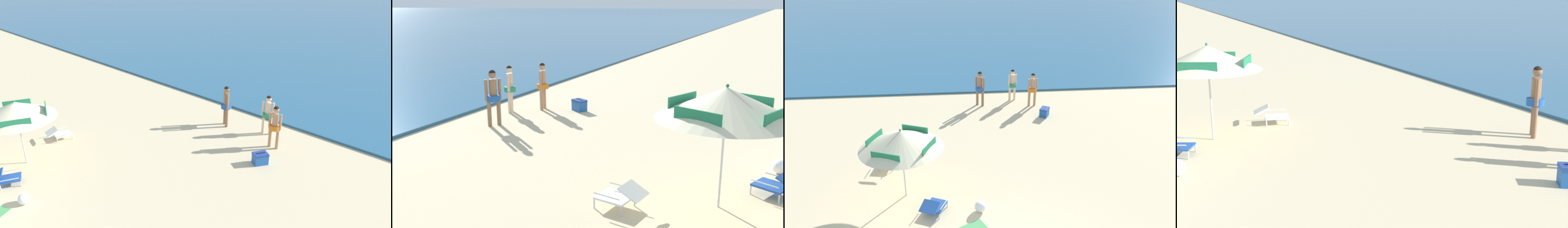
{
  "view_description": "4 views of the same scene",
  "coord_description": "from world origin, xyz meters",
  "views": [
    {
      "loc": [
        9.33,
        0.23,
        6.44
      ],
      "look_at": [
        1.08,
        8.75,
        1.32
      ],
      "focal_mm": 33.07,
      "sensor_mm": 36.0,
      "label": 1
    },
    {
      "loc": [
        -10.02,
        3.05,
        3.61
      ],
      "look_at": [
        0.06,
        7.54,
        0.86
      ],
      "focal_mm": 40.21,
      "sensor_mm": 36.0,
      "label": 2
    },
    {
      "loc": [
        -0.87,
        -5.96,
        7.05
      ],
      "look_at": [
        0.47,
        8.44,
        0.65
      ],
      "focal_mm": 34.37,
      "sensor_mm": 36.0,
      "label": 3
    },
    {
      "loc": [
        10.18,
        2.31,
        3.58
      ],
      "look_at": [
        0.59,
        6.72,
        0.98
      ],
      "focal_mm": 48.16,
      "sensor_mm": 36.0,
      "label": 4
    }
  ],
  "objects": [
    {
      "name": "beach_umbrella_striped_main",
      "position": [
        -2.28,
        3.87,
        1.95
      ],
      "size": [
        3.21,
        3.22,
        2.3
      ],
      "color": "silver",
      "rests_on": "ground"
    },
    {
      "name": "person_standing_beside",
      "position": [
        0.69,
        10.96,
        1.0
      ],
      "size": [
        0.43,
        0.42,
        1.72
      ],
      "color": "#8C6042",
      "rests_on": "ground"
    },
    {
      "name": "person_wading_in",
      "position": [
        3.2,
        10.68,
        0.96
      ],
      "size": [
        0.49,
        0.4,
        1.65
      ],
      "color": "tan",
      "rests_on": "ground"
    },
    {
      "name": "cooler_box",
      "position": [
        3.51,
        9.4,
        0.2
      ],
      "size": [
        0.55,
        0.6,
        0.43
      ],
      "color": "#1E56A8",
      "rests_on": "ground"
    },
    {
      "name": "person_standing_near_shore",
      "position": [
        2.37,
        11.49,
        0.94
      ],
      "size": [
        0.45,
        0.4,
        1.62
      ],
      "color": "beige",
      "rests_on": "ground"
    },
    {
      "name": "beach_ball",
      "position": [
        -0.05,
        2.88,
        0.16
      ],
      "size": [
        0.33,
        0.33,
        0.33
      ],
      "primitive_type": "sphere",
      "color": "white",
      "rests_on": "ground"
    },
    {
      "name": "lounge_chair_under_umbrella",
      "position": [
        -3.09,
        5.48,
        0.27
      ],
      "size": [
        0.68,
        0.96,
        0.52
      ],
      "color": "white",
      "rests_on": "ground"
    },
    {
      "name": "lounge_chair_beside_umbrella",
      "position": [
        -1.4,
        2.89,
        0.28
      ],
      "size": [
        0.84,
        1.01,
        0.51
      ],
      "color": "#1E4799",
      "rests_on": "ground"
    }
  ]
}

